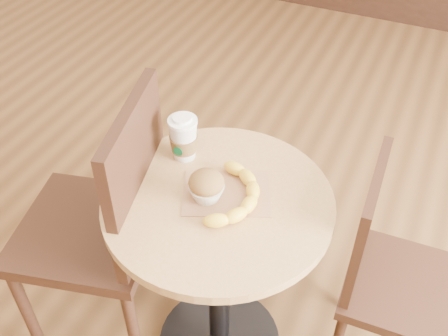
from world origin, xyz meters
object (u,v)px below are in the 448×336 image
chair_left (106,222)px  chair_right (390,273)px  cafe_table (219,254)px  coffee_cup (184,139)px  banana (235,196)px  muffin (206,186)px

chair_left → chair_right: (0.86, 0.25, -0.09)m
cafe_table → coffee_cup: 0.37m
cafe_table → banana: (0.05, 0.01, 0.26)m
cafe_table → coffee_cup: bearing=143.9°
cafe_table → banana: 0.27m
coffee_cup → muffin: (0.14, -0.13, -0.02)m
coffee_cup → muffin: 0.19m
cafe_table → banana: size_ratio=2.71×
chair_right → cafe_table: bearing=108.8°
chair_right → coffee_cup: coffee_cup is taller
chair_left → muffin: 0.42m
cafe_table → coffee_cup: (-0.17, 0.12, 0.30)m
chair_left → banana: chair_left is taller
coffee_cup → banana: coffee_cup is taller
chair_right → chair_left: bearing=103.8°
chair_left → muffin: size_ratio=10.01×
coffee_cup → banana: 0.25m
chair_left → chair_right: size_ratio=1.19×
chair_left → coffee_cup: (0.20, 0.18, 0.27)m
cafe_table → coffee_cup: coffee_cup is taller
banana → coffee_cup: bearing=146.5°
muffin → chair_left: bearing=-172.4°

